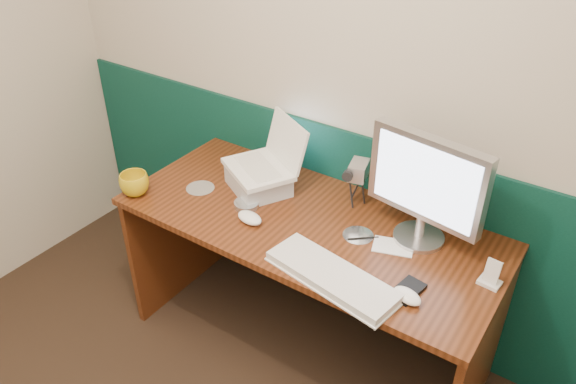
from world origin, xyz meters
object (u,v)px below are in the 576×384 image
Objects in this scene: desk at (307,288)px; mug at (134,184)px; keyboard at (332,277)px; camcorder at (358,183)px; laptop at (257,146)px; monitor at (426,189)px.

mug is (-0.74, -0.26, 0.43)m from desk.
camcorder is (-0.16, 0.48, 0.09)m from keyboard.
camcorder is at bearing 64.73° from desk.
mug is (-0.43, -0.34, -0.17)m from laptop.
laptop is 0.60× the size of keyboard.
mug reaches higher than keyboard.
mug is at bearing -160.59° from desk.
camcorder is (0.42, 0.14, -0.11)m from laptop.
laptop is 2.36× the size of mug.
monitor reaches higher than mug.
laptop is 0.57m from mug.
desk is 3.18× the size of keyboard.
desk is 0.67m from laptop.
laptop is 0.64× the size of monitor.
desk is 3.40× the size of monitor.
desk is at bearing 19.41° from mug.
mug is 0.97m from camcorder.
laptop is at bearing -175.62° from camcorder.
camcorder is at bearing 47.70° from laptop.
desk is 0.54m from camcorder.
mug is at bearing -164.76° from camcorder.
desk is 12.49× the size of mug.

